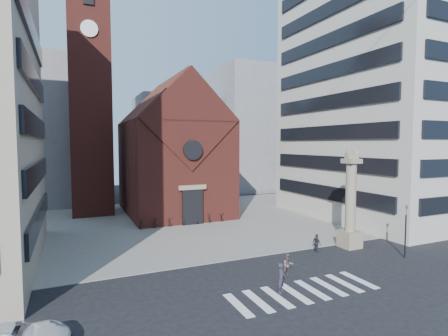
{
  "coord_description": "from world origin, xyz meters",
  "views": [
    {
      "loc": [
        -12.57,
        -20.36,
        9.22
      ],
      "look_at": [
        -0.01,
        8.0,
        7.05
      ],
      "focal_mm": 28.0,
      "sensor_mm": 36.0,
      "label": 1
    }
  ],
  "objects_px": {
    "lion_column": "(350,209)",
    "scooter_0": "(140,224)",
    "traffic_light": "(406,230)",
    "pedestrian_2": "(317,243)",
    "pedestrian_0": "(281,278)",
    "pedestrian_1": "(288,265)"
  },
  "relations": [
    {
      "from": "lion_column",
      "to": "pedestrian_1",
      "type": "relative_size",
      "value": 5.35
    },
    {
      "from": "pedestrian_2",
      "to": "pedestrian_0",
      "type": "bearing_deg",
      "value": 123.67
    },
    {
      "from": "pedestrian_1",
      "to": "scooter_0",
      "type": "distance_m",
      "value": 19.15
    },
    {
      "from": "lion_column",
      "to": "traffic_light",
      "type": "xyz_separation_m",
      "value": [
        1.99,
        -4.0,
        -1.17
      ]
    },
    {
      "from": "traffic_light",
      "to": "scooter_0",
      "type": "distance_m",
      "value": 25.63
    },
    {
      "from": "traffic_light",
      "to": "pedestrian_0",
      "type": "relative_size",
      "value": 2.34
    },
    {
      "from": "pedestrian_1",
      "to": "traffic_light",
      "type": "bearing_deg",
      "value": 9.34
    },
    {
      "from": "lion_column",
      "to": "pedestrian_2",
      "type": "distance_m",
      "value": 4.52
    },
    {
      "from": "traffic_light",
      "to": "pedestrian_1",
      "type": "height_order",
      "value": "traffic_light"
    },
    {
      "from": "scooter_0",
      "to": "pedestrian_2",
      "type": "bearing_deg",
      "value": -45.5
    },
    {
      "from": "traffic_light",
      "to": "pedestrian_2",
      "type": "height_order",
      "value": "traffic_light"
    },
    {
      "from": "lion_column",
      "to": "pedestrian_0",
      "type": "xyz_separation_m",
      "value": [
        -10.8,
        -5.52,
        -2.54
      ]
    },
    {
      "from": "scooter_0",
      "to": "lion_column",
      "type": "bearing_deg",
      "value": -38.02
    },
    {
      "from": "lion_column",
      "to": "pedestrian_0",
      "type": "height_order",
      "value": "lion_column"
    },
    {
      "from": "lion_column",
      "to": "scooter_0",
      "type": "xyz_separation_m",
      "value": [
        -15.81,
        14.35,
        -2.92
      ]
    },
    {
      "from": "pedestrian_0",
      "to": "pedestrian_1",
      "type": "relative_size",
      "value": 1.13
    },
    {
      "from": "traffic_light",
      "to": "lion_column",
      "type": "bearing_deg",
      "value": 116.46
    },
    {
      "from": "traffic_light",
      "to": "pedestrian_2",
      "type": "distance_m",
      "value": 7.07
    },
    {
      "from": "pedestrian_2",
      "to": "traffic_light",
      "type": "bearing_deg",
      "value": -129.33
    },
    {
      "from": "traffic_light",
      "to": "pedestrian_0",
      "type": "xyz_separation_m",
      "value": [
        -12.79,
        -1.52,
        -1.37
      ]
    },
    {
      "from": "traffic_light",
      "to": "pedestrian_1",
      "type": "relative_size",
      "value": 2.65
    },
    {
      "from": "lion_column",
      "to": "scooter_0",
      "type": "height_order",
      "value": "lion_column"
    }
  ]
}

